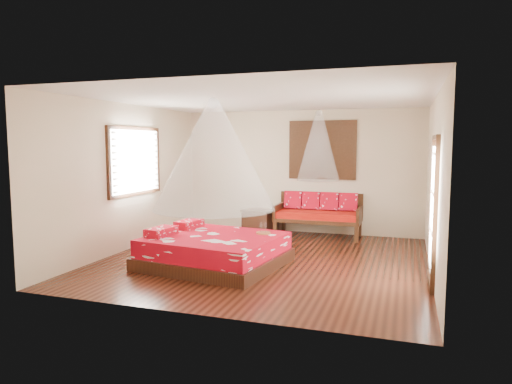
{
  "coord_description": "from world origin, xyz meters",
  "views": [
    {
      "loc": [
        2.35,
        -7.53,
        2.03
      ],
      "look_at": [
        -0.3,
        0.43,
        1.15
      ],
      "focal_mm": 32.0,
      "sensor_mm": 36.0,
      "label": 1
    }
  ],
  "objects": [
    {
      "name": "window_left",
      "position": [
        -2.71,
        0.2,
        1.7
      ],
      "size": [
        0.1,
        1.74,
        1.34
      ],
      "color": "black",
      "rests_on": "wall_left"
    },
    {
      "name": "mosquito_net_daybed",
      "position": [
        0.51,
        2.25,
        2.0
      ],
      "size": [
        0.92,
        0.92,
        1.5
      ],
      "primitive_type": "cone",
      "color": "white",
      "rests_on": "ceiling"
    },
    {
      "name": "storage_chest",
      "position": [
        -0.87,
        2.45,
        0.26
      ],
      "size": [
        0.88,
        0.74,
        0.52
      ],
      "rotation": [
        0.0,
        0.0,
        -0.3
      ],
      "color": "black",
      "rests_on": "floor"
    },
    {
      "name": "daybed",
      "position": [
        0.51,
        2.39,
        0.52
      ],
      "size": [
        1.87,
        0.83,
        0.96
      ],
      "color": "black",
      "rests_on": "floor"
    },
    {
      "name": "glazed_door",
      "position": [
        2.72,
        -0.6,
        1.07
      ],
      "size": [
        0.08,
        1.02,
        2.16
      ],
      "color": "black",
      "rests_on": "floor"
    },
    {
      "name": "mosquito_net_main",
      "position": [
        -0.69,
        -0.59,
        1.85
      ],
      "size": [
        2.04,
        2.04,
        1.8
      ],
      "primitive_type": "cone",
      "color": "white",
      "rests_on": "ceiling"
    },
    {
      "name": "shutter_panel",
      "position": [
        0.51,
        2.72,
        1.9
      ],
      "size": [
        1.52,
        0.06,
        1.32
      ],
      "color": "black",
      "rests_on": "wall_back"
    },
    {
      "name": "wine_tray",
      "position": [
        0.03,
        -0.18,
        0.55
      ],
      "size": [
        0.25,
        0.25,
        0.2
      ],
      "rotation": [
        0.0,
        0.0,
        0.19
      ],
      "color": "brown",
      "rests_on": "bed"
    },
    {
      "name": "room",
      "position": [
        0.0,
        0.0,
        1.4
      ],
      "size": [
        5.54,
        5.54,
        2.84
      ],
      "color": "black",
      "rests_on": "ground"
    },
    {
      "name": "bed",
      "position": [
        -0.71,
        -0.59,
        0.25
      ],
      "size": [
        2.38,
        2.21,
        0.64
      ],
      "rotation": [
        0.0,
        0.0,
        -0.14
      ],
      "color": "black",
      "rests_on": "floor"
    }
  ]
}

